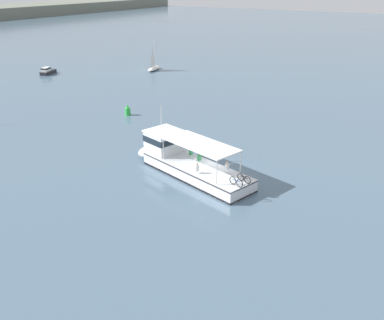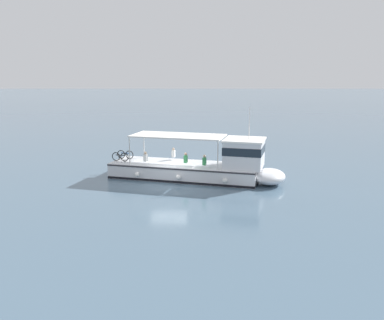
# 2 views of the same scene
# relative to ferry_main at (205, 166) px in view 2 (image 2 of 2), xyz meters

# --- Properties ---
(ground_plane) EXTENTS (400.00, 400.00, 0.00)m
(ground_plane) POSITION_rel_ferry_main_xyz_m (1.21, -2.58, -1.02)
(ground_plane) COLOR slate
(ferry_main) EXTENTS (6.44, 13.06, 5.32)m
(ferry_main) POSITION_rel_ferry_main_xyz_m (0.00, 0.00, 0.00)
(ferry_main) COLOR silver
(ferry_main) RESTS_ON ground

